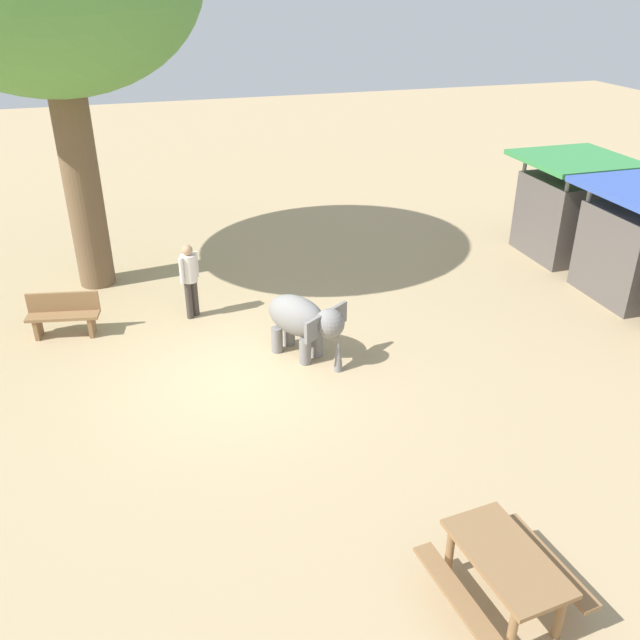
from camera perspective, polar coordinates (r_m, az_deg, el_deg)
ground_plane at (r=12.24m, az=-6.95°, el=-4.89°), size 60.00×60.00×0.00m
elephant at (r=12.42m, az=-1.38°, el=-0.06°), size 1.65×1.53×1.20m
person_handler at (r=14.11m, az=-11.04°, el=3.74°), size 0.35×0.42×1.62m
wooden_bench at (r=14.29m, az=-21.01°, el=0.53°), size 0.65×1.45×0.88m
picnic_table_near at (r=8.26m, az=15.47°, el=-19.65°), size 1.64×1.63×0.78m
market_stall_green at (r=18.21m, az=20.29°, el=8.64°), size 2.50×2.50×2.52m
market_stall_blue at (r=16.34m, az=25.46°, el=5.57°), size 2.50×2.50×2.52m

